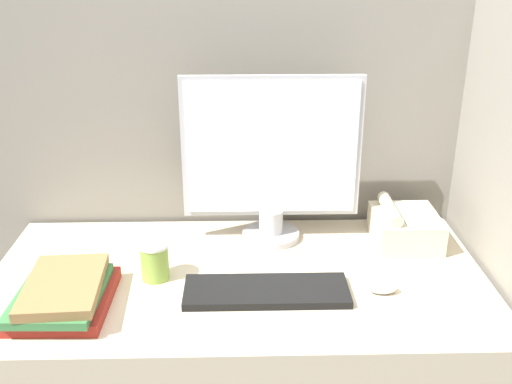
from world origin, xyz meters
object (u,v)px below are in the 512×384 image
Objects in this scene: mouse at (383,287)px; monitor at (272,162)px; book_stack at (63,294)px; desk_telephone at (404,227)px; keyboard at (266,291)px; coffee_cup at (155,261)px.

monitor is at bearing 130.38° from mouse.
book_stack is 1.41× the size of desk_telephone.
book_stack is 0.97m from desk_telephone.
keyboard is at bearing -146.22° from desk_telephone.
keyboard is at bearing 4.83° from book_stack.
keyboard is at bearing -17.08° from coffee_cup.
coffee_cup is 0.73m from desk_telephone.
desk_telephone is (0.42, 0.28, 0.04)m from keyboard.
monitor is 1.24× the size of keyboard.
book_stack is at bearing -176.84° from mouse.
mouse is (0.29, 0.00, 0.01)m from keyboard.
keyboard is at bearing -94.74° from monitor.
monitor is 0.47m from mouse.
book_stack is at bearing -145.46° from monitor.
monitor is 0.44m from desk_telephone.
mouse is 0.75× the size of coffee_cup.
desk_telephone is at bearing -5.52° from monitor.
mouse is 0.59m from coffee_cup.
desk_telephone reaches higher than mouse.
monitor is 2.48× the size of desk_telephone.
desk_telephone is at bearing 15.07° from coffee_cup.
book_stack is (-0.52, -0.36, -0.21)m from monitor.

